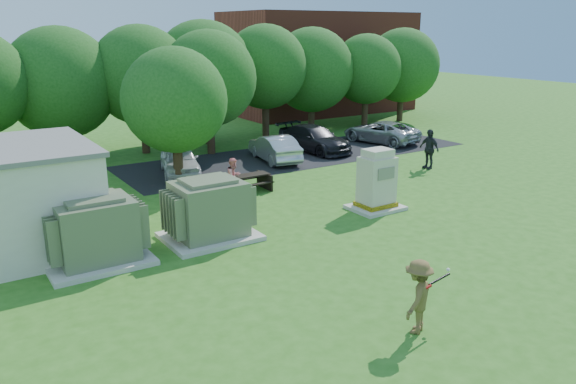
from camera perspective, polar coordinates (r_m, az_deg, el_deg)
ground at (r=16.98m, az=7.45°, el=-7.42°), size 120.00×120.00×0.00m
brick_building at (r=47.99m, az=3.11°, el=12.99°), size 15.00×8.00×8.00m
parking_strip at (r=31.29m, az=1.25°, el=3.81°), size 20.00×6.00×0.01m
transformer_left at (r=17.63m, az=-18.98°, el=-3.90°), size 3.00×2.40×2.07m
transformer_right at (r=18.76m, az=-8.03°, el=-1.92°), size 3.00×2.40×2.07m
generator_cabinet at (r=21.86m, az=8.98°, el=0.88°), size 1.96×1.60×2.39m
picnic_table at (r=24.25m, az=-3.90°, el=1.15°), size 1.71×1.28×0.73m
batter at (r=13.39m, az=13.05°, el=-10.31°), size 1.33×1.12×1.78m
person_at_picnic at (r=23.64m, az=-5.52°, el=1.56°), size 0.95×0.86×1.59m
person_walking_right at (r=28.88m, az=14.13°, el=4.26°), size 0.53×1.19×1.99m
car_white at (r=27.47m, az=-10.97°, el=3.24°), size 2.81×4.48×1.42m
car_silver_a at (r=29.70m, az=-1.39°, el=4.49°), size 2.18×4.43×1.40m
car_dark at (r=32.09m, az=2.66°, el=5.43°), size 2.55×5.18×1.45m
car_silver_b at (r=34.99m, az=9.41°, el=6.05°), size 3.15×5.18×1.34m
batting_equipment at (r=13.69m, az=15.07°, el=-8.53°), size 1.21×0.45×0.11m
tree_row at (r=32.61m, az=-11.63°, el=11.38°), size 41.30×13.30×7.30m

